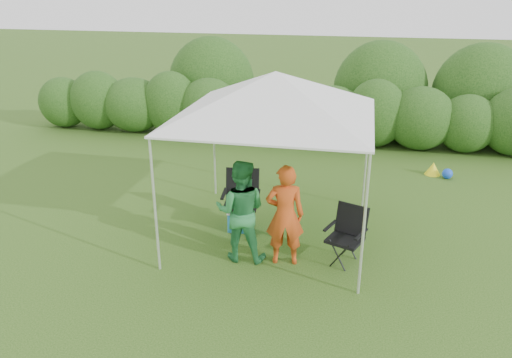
% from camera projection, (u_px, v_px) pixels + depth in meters
% --- Properties ---
extents(ground, '(70.00, 70.00, 0.00)m').
position_uv_depth(ground, '(268.00, 248.00, 8.29)').
color(ground, '#3D621E').
extents(hedge, '(16.35, 1.53, 1.80)m').
position_uv_depth(hedge, '(314.00, 113.00, 13.41)').
color(hedge, '#2C551A').
rests_on(hedge, ground).
extents(canopy, '(3.10, 3.10, 2.83)m').
position_uv_depth(canopy, '(275.00, 95.00, 7.83)').
color(canopy, silver).
rests_on(canopy, ground).
extents(chair_right, '(0.68, 0.66, 0.91)m').
position_uv_depth(chair_right, '(348.00, 231.00, 7.73)').
color(chair_right, black).
rests_on(chair_right, ground).
extents(chair_left, '(0.70, 0.65, 1.05)m').
position_uv_depth(chair_left, '(242.00, 196.00, 8.82)').
color(chair_left, black).
rests_on(chair_left, ground).
extents(man, '(0.65, 0.49, 1.62)m').
position_uv_depth(man, '(285.00, 215.00, 7.58)').
color(man, '#C74516').
rests_on(man, ground).
extents(woman, '(0.84, 0.67, 1.65)m').
position_uv_depth(woman, '(241.00, 211.00, 7.70)').
color(woman, '#297E40').
rests_on(woman, ground).
extents(cooler, '(0.47, 0.36, 0.38)m').
position_uv_depth(cooler, '(241.00, 220.00, 8.82)').
color(cooler, teal).
rests_on(cooler, ground).
extents(bottle, '(0.06, 0.06, 0.22)m').
position_uv_depth(bottle, '(244.00, 206.00, 8.67)').
color(bottle, '#592D0C').
rests_on(bottle, cooler).
extents(lawn_toy, '(0.58, 0.48, 0.29)m').
position_uv_depth(lawn_toy, '(437.00, 170.00, 11.31)').
color(lawn_toy, yellow).
rests_on(lawn_toy, ground).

